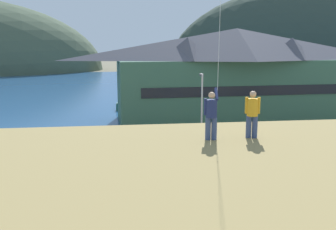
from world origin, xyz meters
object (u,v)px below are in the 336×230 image
at_px(parked_car_mid_row_far, 124,145).
at_px(parking_light_pole, 202,104).
at_px(parked_car_back_row_left, 274,145).
at_px(person_kite_flyer, 211,114).
at_px(moored_boat_wharfside, 125,103).
at_px(parked_car_back_row_right, 39,179).
at_px(wharf_dock, 148,105).
at_px(parked_car_front_row_silver, 154,171).
at_px(parked_car_front_row_end, 54,148).
at_px(person_companion, 252,113).
at_px(harbor_lodge, 236,72).
at_px(parked_car_lone_by_shed, 185,149).

height_order(parked_car_mid_row_far, parking_light_pole, parking_light_pole).
bearing_deg(parked_car_mid_row_far, parked_car_back_row_left, -7.60).
height_order(parked_car_back_row_left, person_kite_flyer, person_kite_flyer).
bearing_deg(parked_car_back_row_left, moored_boat_wharfside, 113.78).
relative_size(parked_car_back_row_right, parking_light_pole, 0.67).
relative_size(wharf_dock, parked_car_back_row_right, 2.51).
height_order(parked_car_front_row_silver, parking_light_pole, parking_light_pole).
relative_size(parked_car_mid_row_far, parked_car_back_row_right, 0.99).
distance_m(parked_car_front_row_end, person_companion, 19.97).
distance_m(harbor_lodge, parked_car_front_row_end, 24.32).
xyz_separation_m(harbor_lodge, parked_car_back_row_left, (-1.60, -15.67, -4.67)).
bearing_deg(parked_car_back_row_left, wharf_dock, 107.44).
xyz_separation_m(harbor_lodge, parked_car_lone_by_shed, (-8.87, -15.83, -4.67)).
xyz_separation_m(parked_car_back_row_left, parked_car_mid_row_far, (-11.98, 1.60, 0.00)).
height_order(harbor_lodge, person_kite_flyer, harbor_lodge).
bearing_deg(parked_car_lone_by_shed, person_kite_flyer, -96.53).
bearing_deg(moored_boat_wharfside, parking_light_pole, -72.93).
bearing_deg(parked_car_back_row_right, wharf_dock, 74.15).
bearing_deg(harbor_lodge, person_companion, -106.40).
height_order(parked_car_back_row_right, person_kite_flyer, person_kite_flyer).
bearing_deg(moored_boat_wharfside, person_companion, -84.35).
relative_size(parked_car_back_row_right, person_kite_flyer, 2.29).
bearing_deg(parked_car_front_row_silver, parked_car_mid_row_far, 105.37).
xyz_separation_m(parked_car_front_row_silver, parking_light_pole, (5.22, 9.78, 2.75)).
relative_size(parked_car_lone_by_shed, person_companion, 2.43).
relative_size(wharf_dock, parked_car_back_row_left, 2.50).
relative_size(parking_light_pole, person_kite_flyer, 3.43).
distance_m(moored_boat_wharfside, parked_car_lone_by_shed, 26.59).
bearing_deg(parked_car_lone_by_shed, parked_car_front_row_end, 171.72).
bearing_deg(parked_car_back_row_right, parked_car_lone_by_shed, 28.83).
distance_m(wharf_dock, parked_car_mid_row_far, 24.77).
bearing_deg(person_kite_flyer, person_companion, 3.30).
bearing_deg(parked_car_back_row_left, parked_car_front_row_silver, -153.58).
bearing_deg(person_kite_flyer, wharf_dock, 88.89).
bearing_deg(parked_car_front_row_end, wharf_dock, 69.44).
distance_m(moored_boat_wharfside, person_companion, 41.72).
xyz_separation_m(parked_car_front_row_end, person_companion, (10.05, -16.33, 5.59)).
xyz_separation_m(wharf_dock, moored_boat_wharfside, (-3.31, 0.02, 0.37)).
xyz_separation_m(parked_car_mid_row_far, person_kite_flyer, (3.00, -16.70, 5.60)).
relative_size(parked_car_back_row_left, parking_light_pole, 0.67).
bearing_deg(parked_car_lone_by_shed, person_companion, -90.59).
xyz_separation_m(parked_car_mid_row_far, person_companion, (4.56, -16.61, 5.59)).
bearing_deg(person_kite_flyer, parking_light_pole, 78.49).
bearing_deg(parking_light_pole, moored_boat_wharfside, 107.07).
distance_m(parked_car_mid_row_far, parked_car_lone_by_shed, 5.03).
bearing_deg(wharf_dock, person_kite_flyer, -91.11).
bearing_deg(harbor_lodge, parked_car_front_row_end, -143.05).
bearing_deg(parked_car_front_row_silver, wharf_dock, 86.38).
bearing_deg(parked_car_lone_by_shed, parking_light_pole, 64.57).
relative_size(moored_boat_wharfside, parked_car_front_row_end, 1.48).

